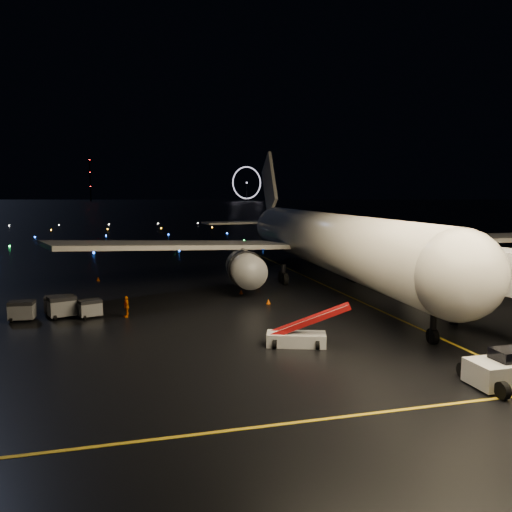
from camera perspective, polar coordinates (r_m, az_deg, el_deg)
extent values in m
plane|color=black|center=(331.01, -12.84, 5.08)|extent=(2000.00, 2000.00, 0.00)
cube|color=gold|center=(51.77, 10.96, -4.72)|extent=(0.25, 80.00, 0.02)
cube|color=gold|center=(23.72, -0.97, -19.10)|extent=(60.00, 0.25, 0.02)
cube|color=silver|center=(31.32, 26.85, -11.28)|extent=(4.28, 2.26, 2.03)
imported|color=#E96900|center=(44.30, -14.58, -5.61)|extent=(0.66, 1.14, 1.84)
cone|color=#F45802|center=(48.08, 1.43, -5.21)|extent=(0.47, 0.47, 0.48)
cone|color=#F45802|center=(56.71, 0.23, -3.34)|extent=(0.46, 0.46, 0.45)
cone|color=#F45802|center=(52.81, -1.73, -4.10)|extent=(0.45, 0.45, 0.48)
cone|color=#F45802|center=(63.63, -17.60, -2.49)|extent=(0.50, 0.50, 0.53)
cylinder|color=black|center=(772.62, -18.43, 8.31)|extent=(1.80, 1.80, 64.00)
cube|color=gray|center=(45.81, -21.28, -5.46)|extent=(2.54, 2.15, 1.83)
cube|color=gray|center=(45.10, -18.43, -5.73)|extent=(2.12, 1.80, 1.53)
cube|color=gray|center=(47.46, -21.86, -5.20)|extent=(1.96, 1.43, 1.61)
cube|color=gray|center=(46.03, -25.17, -5.70)|extent=(2.04, 1.50, 1.66)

